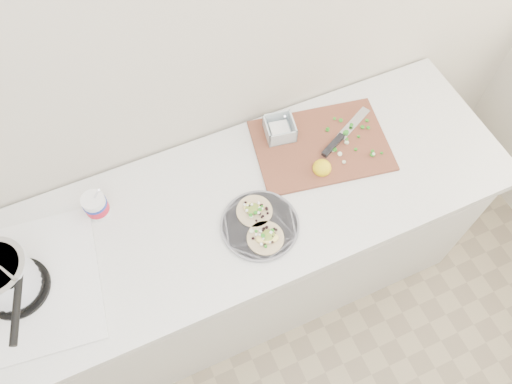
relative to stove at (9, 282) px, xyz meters
name	(u,v)px	position (x,y,z in m)	size (l,w,h in m)	color
counter	(197,268)	(0.57, 0.02, -0.53)	(2.44, 0.66, 0.90)	silver
stove	(9,282)	(0.00, 0.00, 0.00)	(0.57, 0.54, 0.25)	silver
taco_plate	(260,224)	(0.81, -0.11, -0.06)	(0.27, 0.27, 0.04)	slate
tub	(96,204)	(0.31, 0.17, -0.02)	(0.08, 0.08, 0.19)	white
cutboard	(318,141)	(1.15, 0.12, -0.06)	(0.55, 0.43, 0.08)	brown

